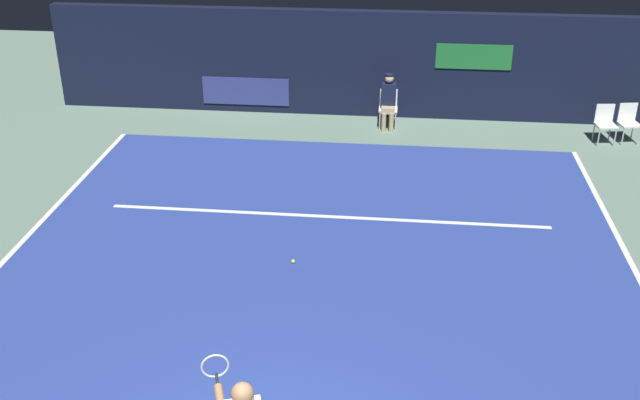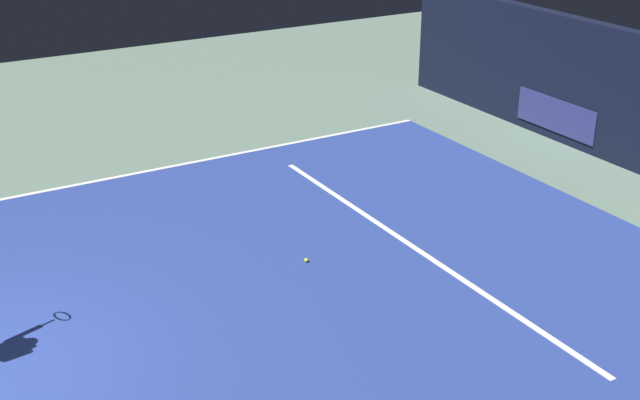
% 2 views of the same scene
% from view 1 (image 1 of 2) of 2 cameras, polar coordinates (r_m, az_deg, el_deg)
% --- Properties ---
extents(ground_plane, '(30.38, 30.38, 0.00)m').
position_cam_1_polar(ground_plane, '(12.06, -0.42, -5.66)').
color(ground_plane, slate).
extents(court_surface, '(10.45, 11.26, 0.01)m').
position_cam_1_polar(court_surface, '(12.05, -0.42, -5.64)').
color(court_surface, navy).
rests_on(court_surface, ground).
extents(line_sideline_right, '(0.10, 11.26, 0.01)m').
position_cam_1_polar(line_sideline_right, '(13.57, -22.74, -3.93)').
color(line_sideline_right, white).
rests_on(line_sideline_right, court_surface).
extents(line_service, '(8.15, 0.10, 0.01)m').
position_cam_1_polar(line_service, '(13.75, 0.51, -1.27)').
color(line_service, white).
rests_on(line_service, court_surface).
extents(back_wall, '(14.87, 0.33, 2.60)m').
position_cam_1_polar(back_wall, '(18.57, 2.29, 10.42)').
color(back_wall, black).
rests_on(back_wall, ground).
extents(line_judge_on_chair, '(0.44, 0.53, 1.32)m').
position_cam_1_polar(line_judge_on_chair, '(17.85, 5.28, 7.61)').
color(line_judge_on_chair, white).
rests_on(line_judge_on_chair, ground).
extents(courtside_chair_near, '(0.48, 0.46, 0.88)m').
position_cam_1_polar(courtside_chair_near, '(18.15, 21.06, 5.63)').
color(courtside_chair_near, white).
rests_on(courtside_chair_near, ground).
extents(courtside_chair_far, '(0.50, 0.48, 0.88)m').
position_cam_1_polar(courtside_chair_far, '(18.42, 22.61, 5.65)').
color(courtside_chair_far, white).
rests_on(courtside_chair_far, ground).
extents(tennis_ball, '(0.07, 0.07, 0.07)m').
position_cam_1_polar(tennis_ball, '(12.30, -2.07, -4.73)').
color(tennis_ball, '#CCE033').
rests_on(tennis_ball, court_surface).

